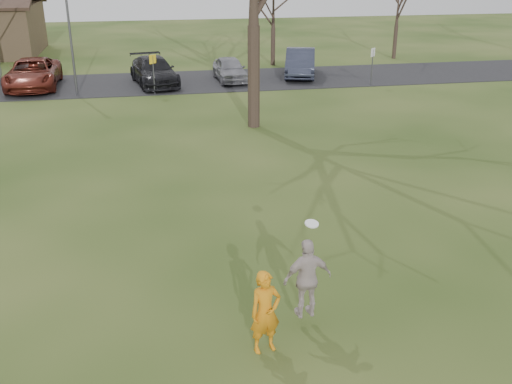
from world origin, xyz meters
The scene contains 12 objects.
ground centered at (0.00, 0.00, 0.00)m, with size 120.00×120.00×0.00m, color #1E380F.
parking_strip centered at (0.00, 25.00, 0.02)m, with size 62.00×6.50×0.04m, color black.
player_defender centered at (-0.61, -0.10, 0.82)m, with size 0.60×0.39×1.64m, color orange.
car_2 centered at (-8.46, 24.77, 0.82)m, with size 2.60×5.64×1.57m, color maroon.
car_3 centered at (-1.94, 24.45, 0.79)m, with size 2.09×5.15×1.49m, color black.
car_4 centered at (2.40, 24.68, 0.71)m, with size 1.59×3.96×1.35m, color gray.
car_5 centered at (6.75, 25.28, 0.84)m, with size 1.70×4.87×1.61m, color #2A2E40.
catching_play centered at (0.34, 0.49, 1.08)m, with size 1.01×0.64×1.92m.
lamp_post centered at (-6.00, 22.50, 3.97)m, with size 0.34×0.34×6.27m.
sign_yellow centered at (-2.00, 22.00, 1.45)m, with size 0.35×0.35×2.08m.
sign_white centered at (10.00, 22.00, 1.45)m, with size 0.35×0.35×2.08m.
small_tree_row centered at (4.38, 30.06, 3.89)m, with size 55.00×5.90×8.50m.
Camera 1 is at (-2.47, -8.95, 6.87)m, focal length 41.06 mm.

